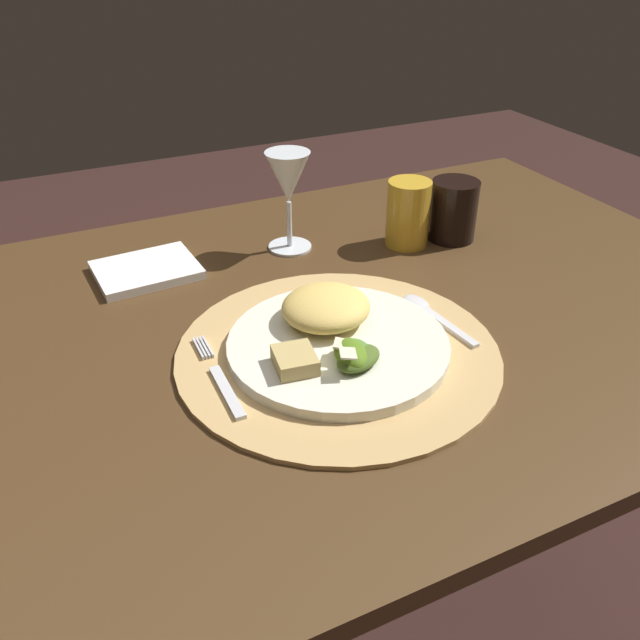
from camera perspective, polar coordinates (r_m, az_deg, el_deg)
dining_table at (r=0.92m, az=-5.35°, el=-8.51°), size 1.45×0.81×0.76m
placemat at (r=0.79m, az=1.56°, el=-2.80°), size 0.39×0.39×0.01m
dinner_plate at (r=0.78m, az=1.57°, el=-2.20°), size 0.26×0.26×0.01m
pasta_serving at (r=0.81m, az=0.52°, el=1.12°), size 0.14×0.14×0.04m
salad_greens at (r=0.74m, az=2.94°, el=-2.99°), size 0.07×0.07×0.03m
bread_piece at (r=0.73m, az=-2.19°, el=-3.51°), size 0.05×0.06×0.02m
fork at (r=0.74m, az=-8.67°, el=-5.09°), size 0.02×0.16×0.00m
spoon at (r=0.87m, az=9.22°, el=0.84°), size 0.03×0.14×0.01m
napkin at (r=0.99m, az=-14.82°, el=4.21°), size 0.15×0.12×0.01m
wine_glass at (r=1.00m, az=-2.78°, el=11.90°), size 0.07×0.07×0.15m
amber_tumbler at (r=1.04m, az=7.64°, el=9.15°), size 0.07×0.07×0.10m
dark_tumbler at (r=1.07m, az=11.50°, el=9.31°), size 0.07×0.07×0.10m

